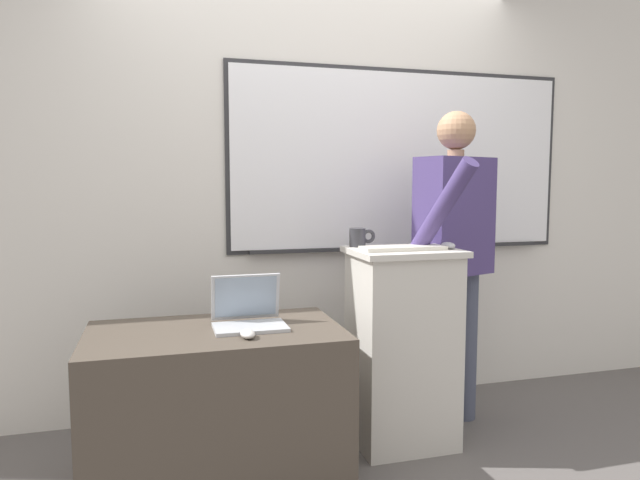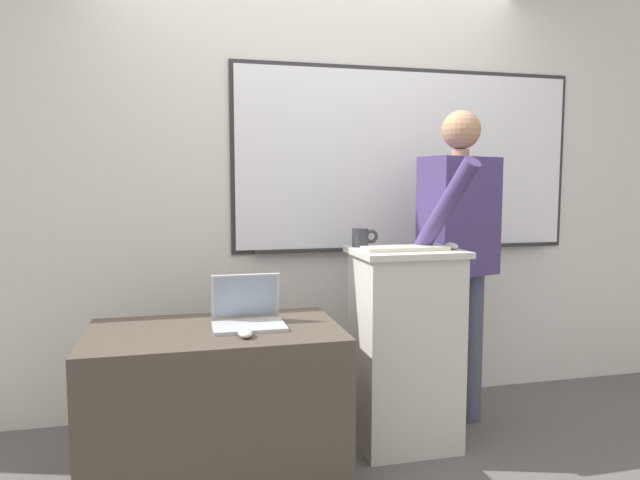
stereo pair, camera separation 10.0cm
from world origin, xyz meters
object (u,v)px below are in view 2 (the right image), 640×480
object	(u,v)px
person_presenter	(459,246)
laptop	(248,312)
computer_mouse_by_keyboard	(451,246)
computer_mouse_by_laptop	(245,333)
coffee_mug	(362,237)
side_desk	(216,408)
lectern_podium	(405,347)
wireless_keyboard	(405,248)

from	to	relation	value
person_presenter	laptop	distance (m)	1.24
laptop	computer_mouse_by_keyboard	bearing A→B (deg)	5.41
laptop	computer_mouse_by_keyboard	xyz separation A→B (m)	(1.03, 0.10, 0.26)
computer_mouse_by_laptop	coffee_mug	bearing A→B (deg)	37.67
person_presenter	side_desk	bearing A→B (deg)	175.02
lectern_podium	computer_mouse_by_keyboard	world-z (taller)	computer_mouse_by_keyboard
wireless_keyboard	computer_mouse_by_keyboard	bearing A→B (deg)	-1.93
coffee_mug	side_desk	bearing A→B (deg)	-156.19
lectern_podium	wireless_keyboard	bearing A→B (deg)	-116.29
wireless_keyboard	laptop	bearing A→B (deg)	-172.35
side_desk	coffee_mug	xyz separation A→B (m)	(0.78, 0.34, 0.71)
wireless_keyboard	computer_mouse_by_laptop	distance (m)	0.93
person_presenter	wireless_keyboard	distance (m)	0.44
lectern_podium	side_desk	bearing A→B (deg)	-168.73
lectern_podium	computer_mouse_by_laptop	bearing A→B (deg)	-156.96
person_presenter	coffee_mug	xyz separation A→B (m)	(-0.55, 0.01, 0.06)
computer_mouse_by_keyboard	coffee_mug	distance (m)	0.46
person_presenter	computer_mouse_by_keyboard	distance (m)	0.25
laptop	coffee_mug	distance (m)	0.76
side_desk	computer_mouse_by_laptop	size ratio (longest dim) A/B	10.91
laptop	wireless_keyboard	size ratio (longest dim) A/B	0.75
computer_mouse_by_keyboard	coffee_mug	bearing A→B (deg)	151.76
lectern_podium	coffee_mug	size ratio (longest dim) A/B	7.22
person_presenter	computer_mouse_by_keyboard	size ratio (longest dim) A/B	17.31
lectern_podium	side_desk	distance (m)	1.00
side_desk	person_presenter	world-z (taller)	person_presenter
person_presenter	laptop	xyz separation A→B (m)	(-1.18, -0.30, -0.23)
lectern_podium	wireless_keyboard	distance (m)	0.52
lectern_podium	person_presenter	distance (m)	0.63
lectern_podium	wireless_keyboard	world-z (taller)	wireless_keyboard
lectern_podium	computer_mouse_by_keyboard	xyz separation A→B (m)	(0.22, -0.06, 0.52)
lectern_podium	laptop	size ratio (longest dim) A/B	3.23
laptop	coffee_mug	xyz separation A→B (m)	(0.63, 0.31, 0.29)
person_presenter	wireless_keyboard	bearing A→B (deg)	-172.44
person_presenter	coffee_mug	distance (m)	0.55
person_presenter	computer_mouse_by_keyboard	bearing A→B (deg)	-145.10
computer_mouse_by_laptop	computer_mouse_by_keyboard	world-z (taller)	computer_mouse_by_keyboard
lectern_podium	wireless_keyboard	size ratio (longest dim) A/B	2.42
side_desk	computer_mouse_by_laptop	xyz separation A→B (m)	(0.11, -0.17, 0.37)
laptop	computer_mouse_by_laptop	distance (m)	0.21
person_presenter	wireless_keyboard	world-z (taller)	person_presenter
lectern_podium	computer_mouse_by_laptop	distance (m)	0.95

